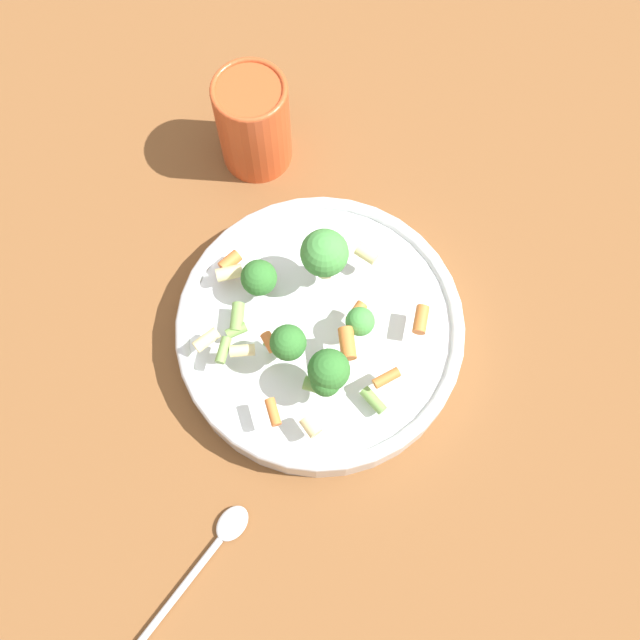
% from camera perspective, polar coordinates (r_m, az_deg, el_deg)
% --- Properties ---
extents(ground_plane, '(3.00, 3.00, 0.00)m').
position_cam_1_polar(ground_plane, '(0.77, 0.00, -1.36)').
color(ground_plane, brown).
extents(bowl, '(0.29, 0.29, 0.04)m').
position_cam_1_polar(bowl, '(0.75, 0.00, -0.79)').
color(bowl, silver).
rests_on(bowl, ground_plane).
extents(pasta_salad, '(0.20, 0.22, 0.08)m').
position_cam_1_polar(pasta_salad, '(0.69, -0.73, 0.58)').
color(pasta_salad, '#8CB766').
rests_on(pasta_salad, bowl).
extents(cup, '(0.08, 0.08, 0.12)m').
position_cam_1_polar(cup, '(0.82, -5.10, 14.78)').
color(cup, '#CC4C23').
rests_on(cup, ground_plane).
extents(spoon, '(0.16, 0.05, 0.01)m').
position_cam_1_polar(spoon, '(0.73, -8.26, -16.98)').
color(spoon, silver).
rests_on(spoon, ground_plane).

